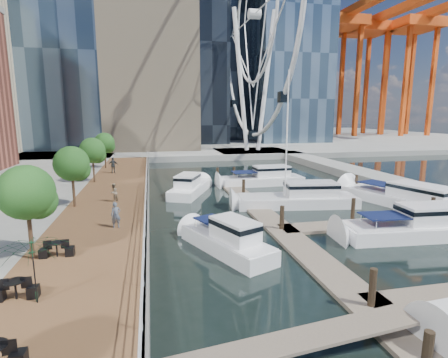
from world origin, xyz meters
TOP-DOWN VIEW (x-y plane):
  - ground at (0.00, 0.00)m, footprint 520.00×520.00m
  - boardwalk at (-9.00, 15.00)m, footprint 6.00×60.00m
  - seawall at (-6.00, 15.00)m, footprint 0.25×60.00m
  - land_far at (0.00, 102.00)m, footprint 200.00×114.00m
  - breakwater at (20.00, 20.00)m, footprint 4.00×60.00m
  - pier at (14.00, 52.00)m, footprint 14.00×12.00m
  - railing at (-6.10, 15.00)m, footprint 0.10×60.00m
  - floating_docks at (7.97, 9.98)m, footprint 16.00×34.00m
  - ferris_wheel at (14.00, 52.00)m, footprint 5.80×45.60m
  - port_cranes at (67.67, 95.67)m, footprint 40.00×52.00m
  - street_trees at (-11.40, 14.00)m, footprint 2.60×42.60m
  - cafe_tables at (-10.40, -2.00)m, footprint 2.50×13.70m
  - yacht_foreground at (11.01, 5.13)m, footprint 10.61×3.56m
  - pedestrian_near at (-7.84, 8.11)m, footprint 0.65×0.49m
  - pedestrian_mid at (-8.61, 14.94)m, footprint 0.84×0.91m
  - pedestrian_far at (-10.00, 29.53)m, footprint 1.11×0.49m
  - moored_yachts at (7.21, 13.09)m, footprint 24.07×31.57m

SIDE VIEW (x-z plane):
  - ground at x=0.00m, z-range 0.00..0.00m
  - yacht_foreground at x=11.01m, z-range -1.07..1.07m
  - moored_yachts at x=7.21m, z-range -5.75..5.75m
  - floating_docks at x=7.97m, z-range -0.81..1.79m
  - boardwalk at x=-9.00m, z-range 0.00..1.00m
  - seawall at x=-6.00m, z-range 0.00..1.00m
  - land_far at x=0.00m, z-range 0.00..1.00m
  - breakwater at x=20.00m, z-range 0.00..1.00m
  - pier at x=14.00m, z-range 0.00..1.00m
  - cafe_tables at x=-10.40m, z-range 1.00..1.74m
  - railing at x=-6.10m, z-range 1.00..2.05m
  - pedestrian_mid at x=-8.61m, z-range 1.00..2.49m
  - pedestrian_near at x=-7.84m, z-range 1.00..2.60m
  - pedestrian_far at x=-10.00m, z-range 1.00..2.87m
  - street_trees at x=-11.40m, z-range 1.99..6.59m
  - port_cranes at x=67.67m, z-range 1.00..39.00m
  - ferris_wheel at x=14.00m, z-range 2.02..49.82m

